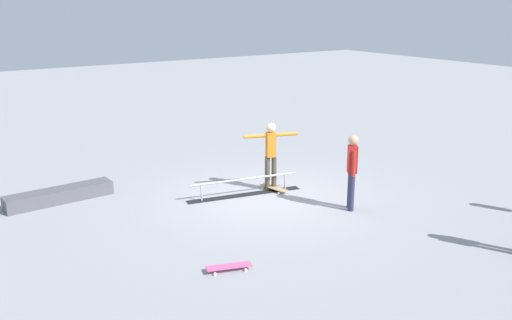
# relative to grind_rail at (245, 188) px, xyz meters

# --- Properties ---
(ground_plane) EXTENTS (60.00, 60.00, 0.00)m
(ground_plane) POSITION_rel_grind_rail_xyz_m (-0.34, 0.50, -0.19)
(ground_plane) COLOR #9E9EA3
(grind_rail) EXTENTS (2.86, 0.79, 0.43)m
(grind_rail) POSITION_rel_grind_rail_xyz_m (0.00, 0.00, 0.00)
(grind_rail) COLOR black
(grind_rail) RESTS_ON ground_plane
(skate_ledge) EXTENTS (2.48, 0.66, 0.31)m
(skate_ledge) POSITION_rel_grind_rail_xyz_m (3.84, -2.01, -0.03)
(skate_ledge) COLOR #595960
(skate_ledge) RESTS_ON ground_plane
(skater_main) EXTENTS (1.32, 0.50, 1.69)m
(skater_main) POSITION_rel_grind_rail_xyz_m (-0.75, 0.02, 0.80)
(skater_main) COLOR brown
(skater_main) RESTS_ON ground_plane
(skateboard_main) EXTENTS (0.37, 0.82, 0.09)m
(skateboard_main) POSITION_rel_grind_rail_xyz_m (-0.77, 0.13, -0.11)
(skateboard_main) COLOR tan
(skateboard_main) RESTS_ON ground_plane
(bystander_red_shirt) EXTENTS (0.29, 0.36, 1.71)m
(bystander_red_shirt) POSITION_rel_grind_rail_xyz_m (-1.47, 2.12, 0.78)
(bystander_red_shirt) COLOR #2D3351
(bystander_red_shirt) RESTS_ON ground_plane
(loose_skateboard_pink) EXTENTS (0.82, 0.44, 0.09)m
(loose_skateboard_pink) POSITION_rel_grind_rail_xyz_m (2.33, 3.16, -0.11)
(loose_skateboard_pink) COLOR #E05993
(loose_skateboard_pink) RESTS_ON ground_plane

